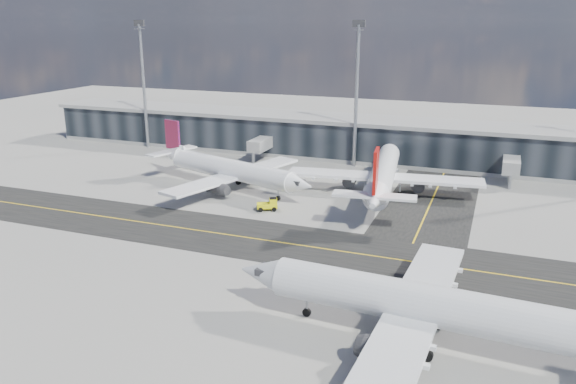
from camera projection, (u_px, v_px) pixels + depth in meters
name	position (u px, v px, depth m)	size (l,w,h in m)	color
ground	(261.00, 252.00, 72.82)	(300.00, 300.00, 0.00)	gray
taxiway_lanes	(315.00, 228.00, 81.07)	(180.00, 63.00, 0.03)	black
terminal_concourse	(363.00, 140.00, 120.65)	(152.00, 19.80, 8.80)	black
floodlight_masts	(357.00, 90.00, 111.09)	(102.50, 0.70, 28.90)	gray
airliner_af	(229.00, 169.00, 99.42)	(35.38, 30.51, 10.70)	white
airliner_redtail	(383.00, 174.00, 94.94)	(33.75, 39.47, 11.69)	white
airliner_near	(432.00, 306.00, 51.22)	(39.10, 33.32, 11.59)	silver
baggage_tug	(269.00, 204.00, 88.54)	(3.54, 2.76, 2.01)	yellow
service_van	(390.00, 171.00, 109.08)	(2.14, 4.65, 1.29)	white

